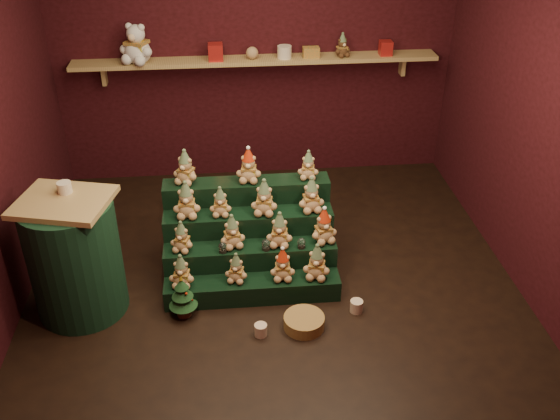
{
  "coord_description": "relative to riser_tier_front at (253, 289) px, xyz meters",
  "views": [
    {
      "loc": [
        -0.35,
        -4.12,
        3.24
      ],
      "look_at": [
        0.08,
        0.25,
        0.55
      ],
      "focal_mm": 40.0,
      "sensor_mm": 36.0,
      "label": 1
    }
  ],
  "objects": [
    {
      "name": "teddy_8",
      "position": [
        -0.49,
        0.44,
        0.61
      ],
      "size": [
        0.23,
        0.21,
        0.31
      ],
      "primitive_type": null,
      "rotation": [
        0.0,
        0.0,
        -0.04
      ],
      "color": "tan",
      "rests_on": "riser_tier_midback"
    },
    {
      "name": "teddy_7",
      "position": [
        0.6,
        0.24,
        0.42
      ],
      "size": [
        0.26,
        0.24,
        0.3
      ],
      "primitive_type": null,
      "rotation": [
        0.0,
        0.0,
        0.25
      ],
      "color": "tan",
      "rests_on": "riser_tier_midfront"
    },
    {
      "name": "riser_tier_midfront",
      "position": [
        0.0,
        0.22,
        0.09
      ],
      "size": [
        1.4,
        0.22,
        0.36
      ],
      "primitive_type": "cube",
      "color": "black",
      "rests_on": "ground"
    },
    {
      "name": "snow_globe_a",
      "position": [
        -0.22,
        0.16,
        0.32
      ],
      "size": [
        0.07,
        0.07,
        0.09
      ],
      "color": "black",
      "rests_on": "riser_tier_midfront"
    },
    {
      "name": "teddy_0",
      "position": [
        -0.55,
        -0.0,
        0.23
      ],
      "size": [
        0.22,
        0.2,
        0.28
      ],
      "primitive_type": null,
      "rotation": [
        0.0,
        0.0,
        -0.15
      ],
      "color": "tan",
      "rests_on": "riser_tier_front"
    },
    {
      "name": "wicker_basket",
      "position": [
        0.37,
        -0.38,
        -0.04
      ],
      "size": [
        0.37,
        0.37,
        0.1
      ],
      "primitive_type": "cylinder",
      "rotation": [
        0.0,
        0.0,
        -0.23
      ],
      "color": "olive",
      "rests_on": "ground"
    },
    {
      "name": "mini_christmas_tree",
      "position": [
        -0.54,
        -0.15,
        0.09
      ],
      "size": [
        0.22,
        0.22,
        0.38
      ],
      "rotation": [
        0.0,
        0.0,
        0.05
      ],
      "color": "#402417",
      "rests_on": "ground"
    },
    {
      "name": "teddy_13",
      "position": [
        0.02,
        0.66,
        0.78
      ],
      "size": [
        0.23,
        0.22,
        0.29
      ],
      "primitive_type": null,
      "rotation": [
        0.0,
        0.0,
        -0.14
      ],
      "color": "tan",
      "rests_on": "riser_tier_back"
    },
    {
      "name": "gift_tin_cream",
      "position": [
        0.46,
        2.04,
        1.29
      ],
      "size": [
        0.14,
        0.14,
        0.12
      ],
      "primitive_type": "cylinder",
      "color": "beige",
      "rests_on": "back_shelf"
    },
    {
      "name": "right_wall",
      "position": [
        2.24,
        0.19,
        1.31
      ],
      "size": [
        0.1,
        4.0,
        2.8
      ],
      "primitive_type": "cube",
      "color": "black",
      "rests_on": "ground"
    },
    {
      "name": "gift_tin_red_b",
      "position": [
        1.47,
        2.04,
        1.3
      ],
      "size": [
        0.12,
        0.12,
        0.14
      ],
      "primitive_type": "cube",
      "color": "#AC1E1A",
      "rests_on": "back_shelf"
    },
    {
      "name": "teddy_9",
      "position": [
        -0.22,
        0.43,
        0.58
      ],
      "size": [
        0.19,
        0.17,
        0.25
      ],
      "primitive_type": null,
      "rotation": [
        0.0,
        0.0,
        -0.07
      ],
      "color": "tan",
      "rests_on": "riser_tier_midback"
    },
    {
      "name": "teddy_14",
      "position": [
        0.52,
        0.66,
        0.75
      ],
      "size": [
        0.2,
        0.19,
        0.25
      ],
      "primitive_type": null,
      "rotation": [
        0.0,
        0.0,
        -0.17
      ],
      "color": "tan",
      "rests_on": "riser_tier_back"
    },
    {
      "name": "riser_tier_midback",
      "position": [
        0.0,
        0.44,
        0.18
      ],
      "size": [
        1.4,
        0.22,
        0.54
      ],
      "primitive_type": "cube",
      "color": "black",
      "rests_on": "ground"
    },
    {
      "name": "teddy_12",
      "position": [
        -0.5,
        0.68,
        0.78
      ],
      "size": [
        0.27,
        0.26,
        0.29
      ],
      "primitive_type": null,
      "rotation": [
        0.0,
        0.0,
        -0.46
      ],
      "color": "tan",
      "rests_on": "riser_tier_back"
    },
    {
      "name": "gift_tin_red_a",
      "position": [
        -0.21,
        2.04,
        1.31
      ],
      "size": [
        0.14,
        0.14,
        0.16
      ],
      "primitive_type": "cube",
      "color": "#AC1E1A",
      "rests_on": "back_shelf"
    },
    {
      "name": "teddy_3",
      "position": [
        0.51,
        -0.0,
        0.24
      ],
      "size": [
        0.26,
        0.24,
        0.3
      ],
      "primitive_type": null,
      "rotation": [
        0.0,
        0.0,
        -0.26
      ],
      "color": "tan",
      "rests_on": "riser_tier_front"
    },
    {
      "name": "scarf_gift_box",
      "position": [
        0.72,
        2.04,
        1.28
      ],
      "size": [
        0.16,
        0.1,
        0.1
      ],
      "primitive_type": "cube",
      "color": "orange",
      "rests_on": "back_shelf"
    },
    {
      "name": "front_wall",
      "position": [
        0.19,
        -1.86,
        1.31
      ],
      "size": [
        4.0,
        0.1,
        2.8
      ],
      "primitive_type": "cube",
      "color": "black",
      "rests_on": "ground"
    },
    {
      "name": "snow_globe_b",
      "position": [
        0.12,
        0.16,
        0.32
      ],
      "size": [
        0.07,
        0.07,
        0.09
      ],
      "color": "black",
      "rests_on": "riser_tier_midfront"
    },
    {
      "name": "back_shelf",
      "position": [
        0.19,
        2.07,
        1.2
      ],
      "size": [
        3.6,
        0.26,
        0.24
      ],
      "color": "tan",
      "rests_on": "ground"
    },
    {
      "name": "ground",
      "position": [
        0.19,
        0.19,
        -0.09
      ],
      "size": [
        4.0,
        4.0,
        0.0
      ],
      "primitive_type": "plane",
      "color": "black",
      "rests_on": "ground"
    },
    {
      "name": "side_table",
      "position": [
        -1.33,
        0.02,
        0.4
      ],
      "size": [
        0.76,
        0.69,
        0.99
      ],
      "rotation": [
        0.0,
        0.0,
        -0.25
      ],
      "color": "tan",
      "rests_on": "ground"
    },
    {
      "name": "back_wall",
      "position": [
        0.19,
        2.24,
        1.31
      ],
      "size": [
        4.0,
        0.1,
        2.8
      ],
      "primitive_type": "cube",
      "color": "black",
      "rests_on": "ground"
    },
    {
      "name": "snow_globe_c",
      "position": [
        0.41,
        0.16,
        0.31
      ],
      "size": [
        0.07,
        0.07,
        0.09
      ],
      "color": "black",
      "rests_on": "riser_tier_midfront"
    },
    {
      "name": "teddy_5",
      "position": [
        -0.14,
        0.24,
        0.41
      ],
      "size": [
        0.24,
        0.22,
        0.28
      ],
      "primitive_type": null,
      "rotation": [
        0.0,
        0.0,
        0.23
      ],
      "color": "tan",
      "rests_on": "riser_tier_midfront"
    },
    {
      "name": "teddy_4",
      "position": [
        -0.54,
        0.22,
        0.4
      ],
      "size": [
        0.23,
        0.22,
        0.26
      ],
      "primitive_type": null,
      "rotation": [
        0.0,
        0.0,
        -0.33
      ],
      "color": "tan",
      "rests_on": "riser_tier_midfront"
    },
    {
      "name": "mug_left",
      "position": [
        0.03,
        -0.43,
        -0.04
      ],
      "size": [
        0.1,
        0.1,
        0.1
      ],
      "primitive_type": "cylinder",
      "color": "beige",
      "rests_on": "ground"
    },
    {
      "name": "teddy_6",
      "position": [
        0.24,
        0.22,
        0.42
      ],
      "size": [
        0.24,
        0.22,
        0.29
      ],
      "primitive_type": null,
      "rotation": [
        0.0,
        0.0,
        -0.16
      ],
      "color": "tan",
      "rests_on": "riser_tier_midfront"
    },
    {
      "name": "brown_bear",
      "position": [
        1.03,
        2.03,
        1.34
      ],
      "size": [
        0.2,
        0.19,
        0.23
      ],
      "primitive_type": null,
      "rotation": [
        0.0,
        0.0,
        0.37
      ],
      "color": "#4A2A18",
      "rests_on": "back_shelf"
    },
    {
      "name": "teddy_10",
      "position": [
        0.13,
        0.42,
        0.6
      ],
      "size": [
        0.25,
        0.23,
        0.3
      ],
      "primitive_type": null,
      "rotation": [
        0.0,
        0.0,
        -0.19
      ],
      "color": "tan",
      "rests_on": "riser_tier_midback"
    },
    {
      "name": "teddy_2",
      "position": [
        0.24,
        0.01,
        0.23
      ],
      "size": [
        0.21,
        0.19,
        0.28
      ],
      "primitive_type": null,
      "rotation": [
        0.0,
        0.0,
        -0.06
      ],
      "color": "tan",
      "rests_on": "riser_tier_front"
    },
    {
      "name": "teddy_11",
      "position": [
        0.52,
        0.43,
        0.6
      ],
      "size": [
        0.23,
        0.21,
        0.3
      ],
      "primitive_type": null,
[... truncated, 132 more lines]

